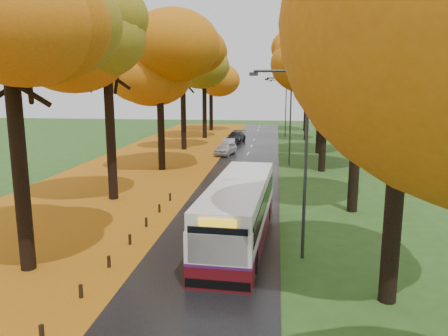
% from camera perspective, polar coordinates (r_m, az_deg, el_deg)
% --- Properties ---
extents(road, '(6.50, 90.00, 0.04)m').
position_cam_1_polar(road, '(35.94, 1.99, -0.90)').
color(road, black).
rests_on(road, ground).
extents(centre_line, '(0.12, 90.00, 0.01)m').
position_cam_1_polar(centre_line, '(35.93, 1.99, -0.86)').
color(centre_line, silver).
rests_on(centre_line, road).
extents(leaf_verge, '(12.00, 90.00, 0.02)m').
position_cam_1_polar(leaf_verge, '(37.76, -11.75, -0.56)').
color(leaf_verge, '#84480C').
rests_on(leaf_verge, ground).
extents(leaf_drift, '(0.90, 90.00, 0.01)m').
position_cam_1_polar(leaf_drift, '(36.31, -2.81, -0.75)').
color(leaf_drift, '#B06A12').
rests_on(leaf_drift, road).
extents(trees_left, '(9.20, 74.00, 13.88)m').
position_cam_1_polar(trees_left, '(38.53, -8.67, 14.01)').
color(trees_left, black).
rests_on(trees_left, ground).
extents(trees_right, '(9.30, 74.20, 13.96)m').
position_cam_1_polar(trees_right, '(37.27, 13.80, 14.17)').
color(trees_right, black).
rests_on(trees_right, ground).
extents(bollard_row, '(0.11, 23.51, 0.52)m').
position_cam_1_polar(bollard_row, '(17.69, -16.38, -13.32)').
color(bollard_row, black).
rests_on(bollard_row, ground).
extents(streetlamp_near, '(2.45, 0.18, 8.00)m').
position_cam_1_polar(streetlamp_near, '(18.27, 9.88, 2.34)').
color(streetlamp_near, '#333538').
rests_on(streetlamp_near, ground).
extents(streetlamp_mid, '(2.45, 0.18, 8.00)m').
position_cam_1_polar(streetlamp_mid, '(40.15, 8.32, 7.00)').
color(streetlamp_mid, '#333538').
rests_on(streetlamp_mid, ground).
extents(streetlamp_far, '(2.45, 0.18, 8.00)m').
position_cam_1_polar(streetlamp_far, '(62.11, 7.85, 8.37)').
color(streetlamp_far, '#333538').
rests_on(streetlamp_far, ground).
extents(bus, '(3.08, 10.96, 2.85)m').
position_cam_1_polar(bus, '(20.70, 1.96, -5.51)').
color(bus, '#520C12').
rests_on(bus, road).
extents(car_white, '(2.35, 4.16, 1.34)m').
position_cam_1_polar(car_white, '(45.96, 0.19, 2.58)').
color(car_white, silver).
rests_on(car_white, road).
extents(car_silver, '(1.60, 3.98, 1.28)m').
position_cam_1_polar(car_silver, '(48.86, 0.63, 3.05)').
color(car_silver, '#96989E').
rests_on(car_silver, road).
extents(car_dark, '(2.50, 4.87, 1.35)m').
position_cam_1_polar(car_dark, '(55.98, 1.56, 4.09)').
color(car_dark, black).
rests_on(car_dark, road).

